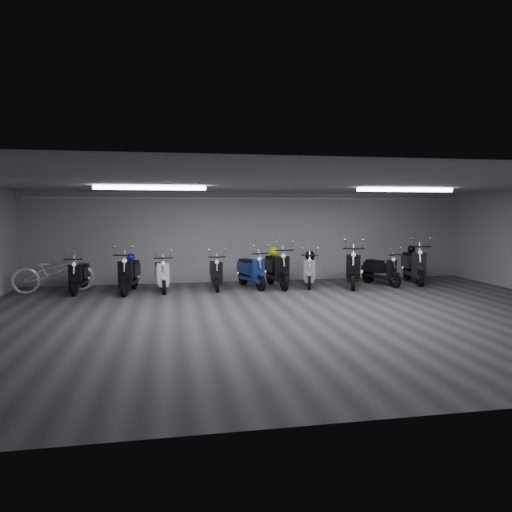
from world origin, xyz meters
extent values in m
cube|color=#3E3E41|center=(0.00, 0.00, -0.01)|extent=(14.00, 10.00, 0.01)
cube|color=gray|center=(0.00, 0.00, 2.80)|extent=(14.00, 10.00, 0.01)
cube|color=#A7A6A9|center=(0.00, 5.00, 1.40)|extent=(14.00, 0.01, 2.80)
cube|color=#A7A6A9|center=(0.00, -5.00, 1.40)|extent=(14.00, 0.01, 2.80)
cube|color=white|center=(-3.00, 1.00, 2.74)|extent=(2.40, 0.18, 0.08)
cube|color=white|center=(3.00, 1.00, 2.74)|extent=(2.40, 0.18, 0.08)
cylinder|color=white|center=(0.00, 4.92, 2.62)|extent=(13.60, 0.05, 0.05)
imported|color=white|center=(-5.77, 3.96, 0.68)|extent=(2.21, 1.24, 1.35)
sphere|color=black|center=(1.49, 3.84, 0.90)|extent=(0.29, 0.29, 0.29)
sphere|color=#DCEB0D|center=(0.42, 3.92, 1.02)|extent=(0.29, 0.29, 0.29)
sphere|color=#0D1C94|center=(-3.69, 3.74, 0.95)|extent=(0.23, 0.23, 0.23)
sphere|color=black|center=(4.81, 3.92, 1.03)|extent=(0.24, 0.24, 0.24)
camera|label=1|loc=(-2.57, -9.55, 2.27)|focal=32.83mm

